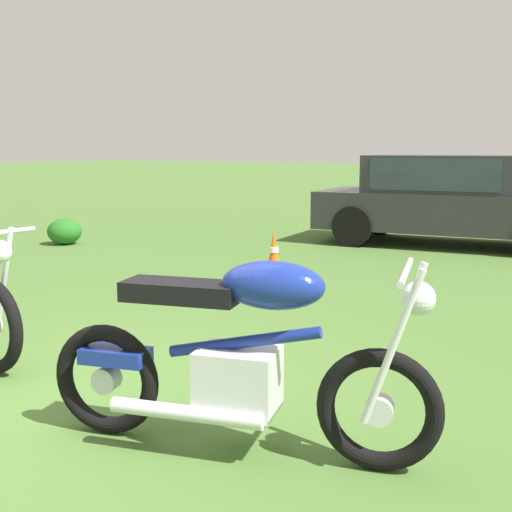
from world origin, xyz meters
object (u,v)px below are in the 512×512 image
(car_charcoal, at_px, (447,195))
(traffic_cone, at_px, (274,254))
(shrub_low, at_px, (65,231))
(motorcycle_blue, at_px, (239,358))

(car_charcoal, relative_size, traffic_cone, 7.86)
(shrub_low, bearing_deg, traffic_cone, -4.02)
(motorcycle_blue, height_order, shrub_low, motorcycle_blue)
(motorcycle_blue, distance_m, shrub_low, 7.99)
(motorcycle_blue, bearing_deg, shrub_low, 128.98)
(motorcycle_blue, height_order, traffic_cone, motorcycle_blue)
(motorcycle_blue, xyz_separation_m, traffic_cone, (-2.41, 4.22, -0.24))
(traffic_cone, bearing_deg, motorcycle_blue, -60.26)
(traffic_cone, bearing_deg, shrub_low, 175.98)
(car_charcoal, xyz_separation_m, shrub_low, (-5.17, -3.34, -0.59))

